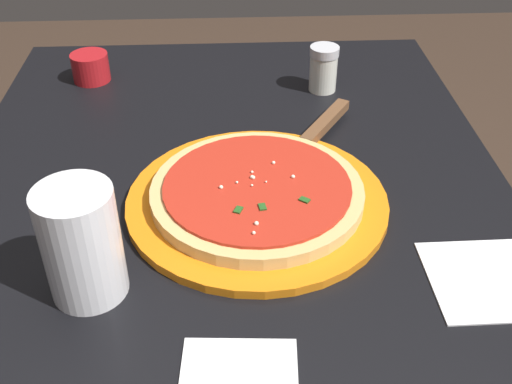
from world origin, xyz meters
name	(u,v)px	position (x,y,z in m)	size (l,w,h in m)	color
restaurant_table	(232,266)	(0.00, 0.00, 0.57)	(0.89, 0.72, 0.72)	black
serving_plate	(256,201)	(0.06, 0.03, 0.73)	(0.32, 0.32, 0.01)	orange
pizza	(256,191)	(0.06, 0.03, 0.74)	(0.26, 0.26, 0.02)	#DBB26B
pizza_server	(312,136)	(-0.08, 0.12, 0.74)	(0.21, 0.16, 0.01)	silver
cup_tall_drink	(80,244)	(0.19, -0.15, 0.78)	(0.08, 0.08, 0.12)	silver
cup_small_sauce	(90,67)	(-0.30, -0.23, 0.74)	(0.06, 0.06, 0.05)	#B2191E
napkin_folded_right	(481,280)	(0.20, 0.26, 0.72)	(0.12, 0.11, 0.00)	white
parmesan_shaker	(323,68)	(-0.25, 0.15, 0.76)	(0.05, 0.05, 0.07)	silver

